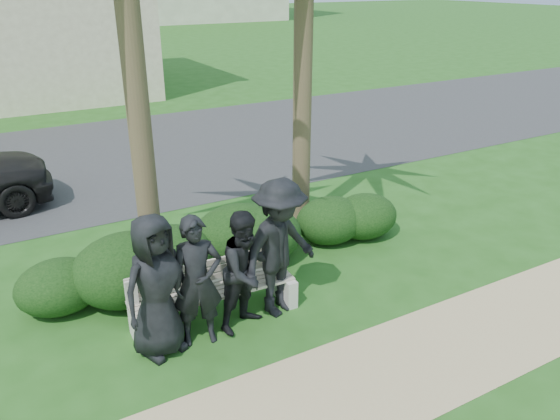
{
  "coord_description": "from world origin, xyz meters",
  "views": [
    {
      "loc": [
        -3.21,
        -5.6,
        4.25
      ],
      "look_at": [
        0.52,
        1.0,
        0.99
      ],
      "focal_mm": 35.0,
      "sensor_mm": 36.0,
      "label": 1
    }
  ],
  "objects_px": {
    "man_b": "(197,282)",
    "man_c": "(246,271)",
    "man_a": "(156,286)",
    "man_d": "(280,248)",
    "park_bench": "(214,296)"
  },
  "relations": [
    {
      "from": "man_c",
      "to": "man_b",
      "type": "bearing_deg",
      "value": 162.0
    },
    {
      "from": "park_bench",
      "to": "man_a",
      "type": "xyz_separation_m",
      "value": [
        -0.84,
        -0.3,
        0.55
      ]
    },
    {
      "from": "man_b",
      "to": "man_c",
      "type": "distance_m",
      "value": 0.67
    },
    {
      "from": "man_a",
      "to": "man_c",
      "type": "xyz_separation_m",
      "value": [
        1.16,
        -0.03,
        -0.09
      ]
    },
    {
      "from": "man_a",
      "to": "man_b",
      "type": "distance_m",
      "value": 0.49
    },
    {
      "from": "man_d",
      "to": "park_bench",
      "type": "bearing_deg",
      "value": 145.86
    },
    {
      "from": "park_bench",
      "to": "man_b",
      "type": "distance_m",
      "value": 0.7
    },
    {
      "from": "man_a",
      "to": "park_bench",
      "type": "bearing_deg",
      "value": 2.2
    },
    {
      "from": "man_a",
      "to": "man_c",
      "type": "height_order",
      "value": "man_a"
    },
    {
      "from": "man_a",
      "to": "man_d",
      "type": "relative_size",
      "value": 0.94
    },
    {
      "from": "park_bench",
      "to": "man_a",
      "type": "distance_m",
      "value": 1.05
    },
    {
      "from": "park_bench",
      "to": "man_d",
      "type": "relative_size",
      "value": 1.16
    },
    {
      "from": "park_bench",
      "to": "man_b",
      "type": "bearing_deg",
      "value": -132.42
    },
    {
      "from": "park_bench",
      "to": "man_c",
      "type": "xyz_separation_m",
      "value": [
        0.32,
        -0.33,
        0.46
      ]
    },
    {
      "from": "man_c",
      "to": "man_a",
      "type": "bearing_deg",
      "value": 159.07
    }
  ]
}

